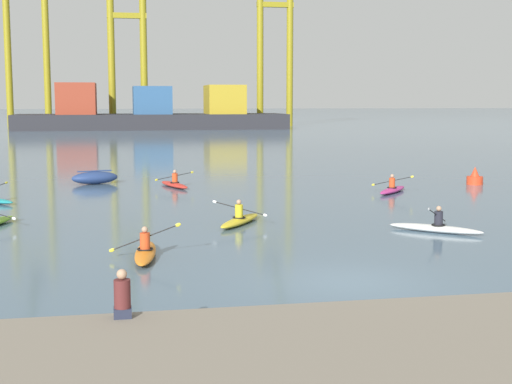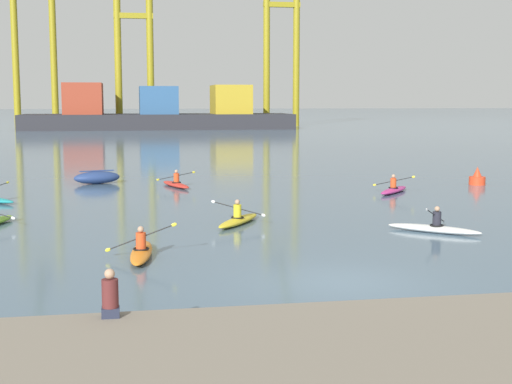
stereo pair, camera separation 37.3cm
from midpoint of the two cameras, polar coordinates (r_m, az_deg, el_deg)
The scene contains 13 objects.
ground_plane at distance 19.06m, azimuth 6.71°, elevation -7.03°, with size 800.00×800.00×0.00m, color slate.
container_barge at distance 120.98m, azimuth -8.26°, elevation 6.11°, with size 43.62×11.92×7.44m.
gantry_crane_west at distance 136.61m, azimuth -17.70°, elevation 12.79°, with size 7.75×20.02×38.78m.
gantry_crane_west_mid at distance 126.86m, azimuth -10.16°, elevation 12.23°, with size 6.62×19.63×34.32m.
gantry_crane_east_mid at distance 134.30m, azimuth 1.46°, elevation 12.73°, with size 6.72×16.69×37.64m.
capsized_dinghy at distance 41.85m, azimuth -12.77°, elevation 1.10°, with size 2.80×1.78×0.76m.
channel_buoy at distance 42.35m, azimuth 16.54°, elevation 1.06°, with size 0.90×0.90×1.00m.
kayak_magenta at distance 37.62m, azimuth 10.37°, elevation 0.21°, with size 2.64×3.00×0.95m.
kayak_red at distance 39.60m, azimuth -6.69°, elevation 0.63°, with size 2.17×3.42×0.95m.
kayak_white at distance 26.65m, azimuth 13.53°, elevation -2.72°, with size 2.95×2.70×1.04m.
kayak_yellow at distance 27.60m, azimuth -1.66°, elevation -2.18°, with size 2.30×3.20×0.95m.
kayak_orange at distance 22.08m, azimuth -9.15°, elevation -4.64°, with size 2.17×3.44×1.06m.
seated_onlooker at distance 13.50m, azimuth -11.23°, elevation -8.02°, with size 0.32×0.30×0.90m.
Camera 1 is at (-5.76, -17.58, 4.67)m, focal length 51.02 mm.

